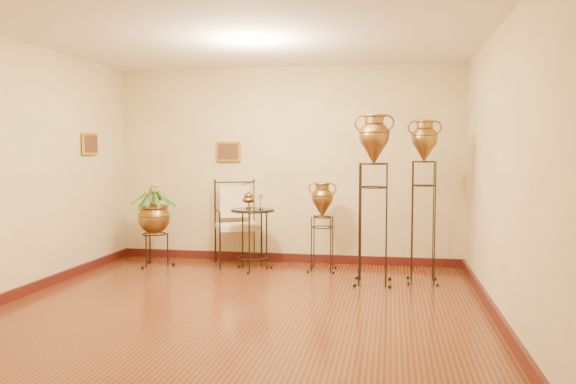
% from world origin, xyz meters
% --- Properties ---
extents(ground, '(5.00, 5.00, 0.00)m').
position_xyz_m(ground, '(0.00, 0.00, 0.00)').
color(ground, '#5F3316').
rests_on(ground, ground).
extents(room_shell, '(5.02, 5.02, 2.81)m').
position_xyz_m(room_shell, '(-0.01, 0.01, 1.73)').
color(room_shell, beige).
rests_on(room_shell, ground).
extents(amphora_tall, '(0.47, 0.47, 1.99)m').
position_xyz_m(amphora_tall, '(1.88, 1.50, 1.02)').
color(amphora_tall, black).
rests_on(amphora_tall, ground).
extents(amphora_mid, '(0.60, 0.60, 2.06)m').
position_xyz_m(amphora_mid, '(1.29, 1.32, 1.04)').
color(amphora_mid, black).
rests_on(amphora_mid, ground).
extents(amphora_short, '(0.46, 0.46, 1.21)m').
position_xyz_m(amphora_short, '(0.59, 1.96, 0.60)').
color(amphora_short, black).
rests_on(amphora_short, ground).
extents(planter_urn, '(0.81, 0.81, 1.30)m').
position_xyz_m(planter_urn, '(-1.75, 1.86, 0.73)').
color(planter_urn, black).
rests_on(planter_urn, ground).
extents(armchair, '(0.86, 0.84, 1.18)m').
position_xyz_m(armchair, '(-0.63, 2.15, 0.59)').
color(armchair, black).
rests_on(armchair, ground).
extents(side_table, '(0.58, 0.58, 1.05)m').
position_xyz_m(side_table, '(-0.33, 1.83, 0.43)').
color(side_table, black).
rests_on(side_table, ground).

